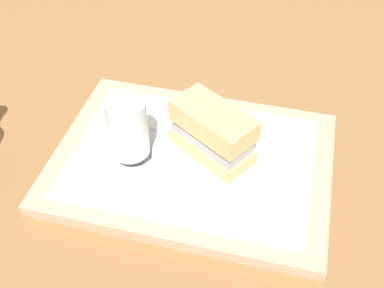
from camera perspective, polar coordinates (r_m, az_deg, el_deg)
name	(u,v)px	position (r m, az deg, el deg)	size (l,w,h in m)	color
ground_plane	(192,166)	(0.77, 0.00, -2.63)	(3.00, 3.00, 0.00)	olive
tray	(192,162)	(0.77, 0.00, -2.13)	(0.44, 0.32, 0.02)	tan
placemat	(192,157)	(0.76, 0.00, -1.58)	(0.38, 0.27, 0.00)	silver
plate	(212,155)	(0.75, 2.40, -1.30)	(0.19, 0.19, 0.01)	white
sandwich	(211,131)	(0.72, 2.33, 1.61)	(0.14, 0.12, 0.08)	tan
beer_glass	(128,132)	(0.71, -7.69, 1.44)	(0.06, 0.06, 0.12)	silver
napkin_folded	(141,113)	(0.84, -6.13, 3.73)	(0.09, 0.07, 0.01)	white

